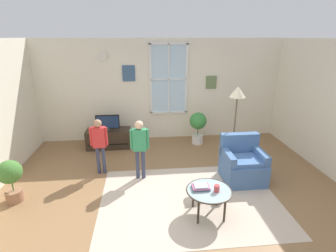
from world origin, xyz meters
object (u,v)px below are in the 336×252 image
Objects in this scene: television at (108,122)px; cup at (217,188)px; coffee_table at (209,192)px; tv_stand at (109,138)px; person_green_shirt at (140,143)px; potted_plant_by_window at (198,124)px; potted_plant_corner at (10,177)px; remote_near_books at (205,188)px; floor_lamp at (237,100)px; person_red_shirt at (99,140)px; book_stack at (201,187)px; armchair at (242,164)px.

cup is (1.95, -2.88, -0.18)m from television.
tv_stand is at bearing 123.12° from coffee_table.
coffee_table is 0.59× the size of person_green_shirt.
person_green_shirt is at bearing -132.58° from potted_plant_by_window.
tv_stand is at bearing 57.71° from potted_plant_corner.
television is at bearing -90.00° from tv_stand.
floor_lamp is (0.97, 1.49, 1.01)m from remote_near_books.
potted_plant_corner reaches higher than cup.
potted_plant_corner is at bearing -149.40° from potted_plant_by_window.
floor_lamp is (2.77, 0.04, 0.74)m from person_red_shirt.
coffee_table is 2.63× the size of book_stack.
book_stack is 0.36× the size of potted_plant_corner.
person_green_shirt is 2.21m from potted_plant_by_window.
book_stack is at bearing -11.60° from potted_plant_corner.
book_stack is 2.48× the size of cup.
potted_plant_by_window is at bearing 30.25° from person_red_shirt.
cup is 0.06× the size of floor_lamp.
person_green_shirt is (-1.00, 1.17, 0.30)m from remote_near_books.
tv_stand is 3.29m from book_stack.
cup is (1.95, -2.89, 0.26)m from tv_stand.
television reaches higher than potted_plant_corner.
television is 2.29m from potted_plant_by_window.
potted_plant_by_window is (0.55, 2.79, 0.06)m from book_stack.
armchair reaches higher than television.
coffee_table is 0.61× the size of person_red_shirt.
television is at bearing 116.23° from person_green_shirt.
potted_plant_corner is (-3.31, 0.74, -0.03)m from cup.
person_green_shirt is at bearing 132.35° from cup.
coffee_table is 2.87m from potted_plant_by_window.
person_red_shirt is 2.87m from floor_lamp.
television is 3.32m from remote_near_books.
potted_plant_corner is (-1.35, -0.82, -0.27)m from person_red_shirt.
person_green_shirt is at bearing -63.77° from television.
person_green_shirt is 0.69× the size of floor_lamp.
person_green_shirt is (0.79, -1.62, 0.52)m from tv_stand.
tv_stand is 4.04× the size of book_stack.
armchair is at bearing 41.64° from book_stack.
armchair is at bearing -75.27° from potted_plant_by_window.
armchair is 1.22× the size of coffee_table.
floor_lamp is (1.03, 1.49, 0.99)m from book_stack.
television is 0.33× the size of floor_lamp.
book_stack is at bearing -58.17° from tv_stand.
book_stack is 0.25m from cup.
television is at bearing 89.72° from person_red_shirt.
book_stack is 1.52m from person_green_shirt.
cup is at bearing -47.65° from person_green_shirt.
remote_near_books is at bearing -57.16° from television.
person_red_shirt reaches higher than coffee_table.
person_green_shirt is 1.03× the size of person_red_shirt.
tv_stand is 3.29m from floor_lamp.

